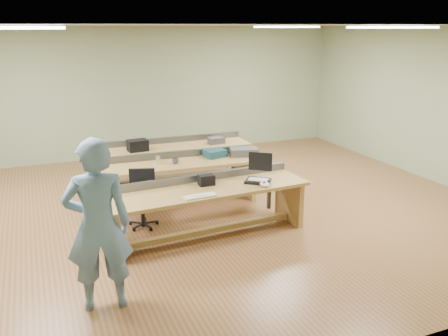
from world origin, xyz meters
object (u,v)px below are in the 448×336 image
Objects in this scene: workbench_mid at (174,173)px; drinks_can at (158,160)px; laptop_base at (258,181)px; camera_bag at (206,180)px; mug at (175,161)px; task_chair at (143,206)px; person at (98,226)px; parts_bin_grey at (244,152)px; parts_bin_teal at (215,153)px; workbench_back at (178,155)px; workbench_front at (207,200)px.

drinks_can is at bearing 173.99° from workbench_mid.
laptop_base is at bearing -54.08° from drinks_can.
workbench_mid is 12.78× the size of camera_bag.
workbench_mid is 8.15× the size of laptop_base.
mug is 0.90× the size of drinks_can.
task_chair is 6.86× the size of drinks_can.
drinks_can is (1.37, 2.80, -0.15)m from person.
person reaches higher than task_chair.
laptop_base is 1.55m from parts_bin_grey.
parts_bin_teal is (1.51, 0.80, 0.49)m from task_chair.
workbench_back is at bearing 58.20° from drinks_can.
workbench_back is (0.40, 1.12, -0.00)m from workbench_mid.
mug is (-0.86, 1.43, 0.03)m from laptop_base.
person is (-2.04, -3.88, 0.41)m from workbench_back.
task_chair is (0.91, 2.03, -0.64)m from person.
laptop_base is at bearing -58.15° from workbench_mid.
workbench_front is 8.50× the size of laptop_base.
person reaches higher than parts_bin_teal.
laptop_base is at bearing -9.79° from task_chair.
parts_bin_grey reaches higher than parts_bin_teal.
workbench_mid is at bearing -108.39° from workbench_back.
drinks_can is (-0.27, 0.04, 0.26)m from workbench_mid.
laptop_base is 0.41× the size of task_chair.
laptop_base is 1.57× the size of camera_bag.
person reaches higher than workbench_mid.
workbench_back is at bearing 78.79° from workbench_front.
workbench_mid is at bearing 93.51° from camera_bag.
camera_bag is 1.43m from drinks_can.
person reaches higher than mug.
drinks_can is at bearing 155.72° from mug.
person is at bearing -130.50° from parts_bin_teal.
mug is at bearing -87.60° from workbench_mid.
parts_bin_teal is at bearing 44.45° from task_chair.
parts_bin_teal is at bearing 1.90° from drinks_can.
parts_bin_grey reaches higher than drinks_can.
parts_bin_teal reaches higher than workbench_back.
parts_bin_grey is (1.20, 1.32, -0.01)m from camera_bag.
camera_bag reaches higher than task_chair.
drinks_can is (-1.56, 0.07, -0.00)m from parts_bin_grey.
parts_bin_teal is (2.42, 2.83, -0.15)m from person.
drinks_can reaches higher than laptop_base.
camera_bag is (0.10, -1.35, 0.27)m from workbench_mid.
workbench_back is 2.18m from task_chair.
task_chair reaches higher than workbench_front.
workbench_back is at bearing 74.93° from task_chair.
parts_bin_grey is at bearing 111.67° from laptop_base.
person is 3.97× the size of parts_bin_grey.
parts_bin_teal is (0.78, 0.07, 0.26)m from workbench_mid.
laptop_base is 1.92m from drinks_can.
workbench_mid is 1.19m from workbench_back.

